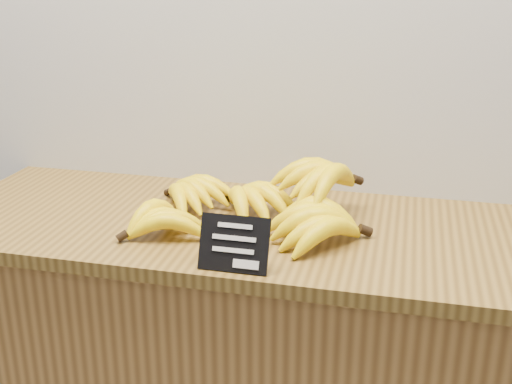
% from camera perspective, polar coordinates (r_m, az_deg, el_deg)
% --- Properties ---
extents(counter_top, '(1.47, 0.54, 0.03)m').
position_cam_1_polar(counter_top, '(1.42, 0.47, -3.32)').
color(counter_top, brown).
rests_on(counter_top, counter).
extents(chalkboard_sign, '(0.13, 0.04, 0.10)m').
position_cam_1_polar(chalkboard_sign, '(1.19, -1.97, -4.63)').
color(chalkboard_sign, black).
rests_on(chalkboard_sign, counter_top).
extents(banana_pile, '(0.54, 0.35, 0.12)m').
position_cam_1_polar(banana_pile, '(1.39, 0.70, -1.13)').
color(banana_pile, '#FFE50A').
rests_on(banana_pile, counter_top).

